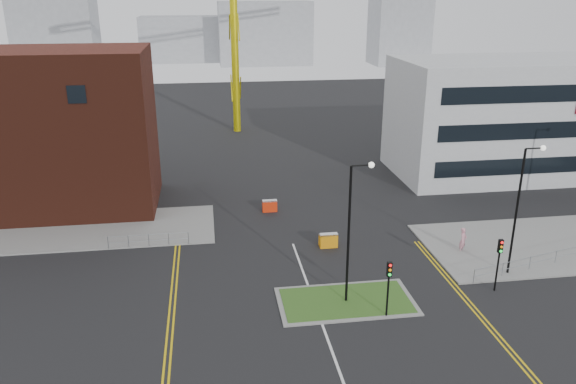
{
  "coord_description": "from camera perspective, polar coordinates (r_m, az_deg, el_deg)",
  "views": [
    {
      "loc": [
        -6.13,
        -22.15,
        18.54
      ],
      "look_at": [
        -0.66,
        15.1,
        5.0
      ],
      "focal_mm": 35.0,
      "sensor_mm": 36.0,
      "label": 1
    }
  ],
  "objects": [
    {
      "name": "traffic_light_island",
      "position": [
        33.9,
        10.21,
        -8.68
      ],
      "size": [
        0.28,
        0.33,
        3.65
      ],
      "color": "black",
      "rests_on": "ground"
    },
    {
      "name": "grass_island",
      "position": [
        36.29,
        5.91,
        -10.96
      ],
      "size": [
        8.0,
        4.0,
        0.12
      ],
      "primitive_type": "cube",
      "color": "#2D521B",
      "rests_on": "ground"
    },
    {
      "name": "brick_building",
      "position": [
        54.18,
        -26.35,
        5.25
      ],
      "size": [
        24.2,
        10.07,
        14.24
      ],
      "color": "#451B11",
      "rests_on": "ground"
    },
    {
      "name": "barrier_left",
      "position": [
        49.79,
        -1.87,
        -1.37
      ],
      "size": [
        1.3,
        0.45,
        1.09
      ],
      "color": "red",
      "rests_on": "ground"
    },
    {
      "name": "pavement_left",
      "position": [
        49.83,
        -23.88,
        -3.78
      ],
      "size": [
        28.0,
        8.0,
        0.12
      ],
      "primitive_type": "cube",
      "color": "slate",
      "rests_on": "ground"
    },
    {
      "name": "centre_line",
      "position": [
        31.06,
        4.94,
        -16.95
      ],
      "size": [
        0.15,
        30.0,
        0.01
      ],
      "primitive_type": "cube",
      "color": "silver",
      "rests_on": "ground"
    },
    {
      "name": "streetlamp_right_near",
      "position": [
        40.25,
        22.6,
        -0.84
      ],
      "size": [
        1.46,
        0.36,
        9.18
      ],
      "color": "black",
      "rests_on": "ground"
    },
    {
      "name": "barrier_right",
      "position": [
        43.46,
        3.87,
        -4.8
      ],
      "size": [
        1.11,
        0.47,
        0.91
      ],
      "color": "orange",
      "rests_on": "ground"
    },
    {
      "name": "skyline_c",
      "position": [
        155.85,
        11.36,
        17.75
      ],
      "size": [
        14.0,
        12.0,
        28.0
      ],
      "primitive_type": "cube",
      "color": "gray",
      "rests_on": "ground"
    },
    {
      "name": "island_kerb",
      "position": [
        36.3,
        5.91,
        -10.98
      ],
      "size": [
        8.6,
        4.6,
        0.08
      ],
      "primitive_type": "cube",
      "color": "slate",
      "rests_on": "ground"
    },
    {
      "name": "yellow_right_b",
      "position": [
        37.28,
        18.61,
        -11.19
      ],
      "size": [
        0.12,
        20.0,
        0.01
      ],
      "primitive_type": "cube",
      "color": "gold",
      "rests_on": "ground"
    },
    {
      "name": "streetlamp_island",
      "position": [
        33.93,
        6.58,
        -3.12
      ],
      "size": [
        1.46,
        0.36,
        9.18
      ],
      "color": "black",
      "rests_on": "ground"
    },
    {
      "name": "skyline_d",
      "position": [
        162.65,
        -9.31,
        15.11
      ],
      "size": [
        30.0,
        12.0,
        12.0
      ],
      "primitive_type": "cube",
      "color": "gray",
      "rests_on": "ground"
    },
    {
      "name": "yellow_right_a",
      "position": [
        37.15,
        18.19,
        -11.25
      ],
      "size": [
        0.12,
        20.0,
        0.01
      ],
      "primitive_type": "cube",
      "color": "gold",
      "rests_on": "ground"
    },
    {
      "name": "pedestrian",
      "position": [
        44.08,
        17.36,
        -4.68
      ],
      "size": [
        0.84,
        0.81,
        1.93
      ],
      "primitive_type": "imported",
      "rotation": [
        0.0,
        0.0,
        0.72
      ],
      "color": "pink",
      "rests_on": "ground"
    },
    {
      "name": "barrier_mid",
      "position": [
        43.05,
        4.16,
        -4.88
      ],
      "size": [
        1.36,
        0.45,
        1.14
      ],
      "color": "orange",
      "rests_on": "ground"
    },
    {
      "name": "railing_left",
      "position": [
        44.19,
        -13.99,
        -4.6
      ],
      "size": [
        6.05,
        0.05,
        1.1
      ],
      "color": "gray",
      "rests_on": "ground"
    },
    {
      "name": "skyline_a",
      "position": [
        146.33,
        -22.57,
        15.39
      ],
      "size": [
        18.0,
        12.0,
        22.0
      ],
      "primitive_type": "cube",
      "color": "gray",
      "rests_on": "ground"
    },
    {
      "name": "traffic_light_right",
      "position": [
        38.62,
        20.68,
        -6.02
      ],
      "size": [
        0.28,
        0.33,
        3.65
      ],
      "color": "black",
      "rests_on": "ground"
    },
    {
      "name": "yellow_left_a",
      "position": [
        37.22,
        -11.84,
        -10.56
      ],
      "size": [
        0.12,
        24.0,
        0.01
      ],
      "primitive_type": "cube",
      "color": "gold",
      "rests_on": "ground"
    },
    {
      "name": "skyline_b",
      "position": [
        153.37,
        -2.38,
        15.82
      ],
      "size": [
        24.0,
        12.0,
        16.0
      ],
      "primitive_type": "cube",
      "color": "gray",
      "rests_on": "ground"
    },
    {
      "name": "yellow_left_b",
      "position": [
        37.2,
        -11.37,
        -10.54
      ],
      "size": [
        0.12,
        24.0,
        0.01
      ],
      "primitive_type": "cube",
      "color": "gold",
      "rests_on": "ground"
    },
    {
      "name": "office_block",
      "position": [
        64.19,
        22.07,
        7.07
      ],
      "size": [
        25.0,
        12.2,
        12.0
      ],
      "color": "#B2B4B7",
      "rests_on": "ground"
    }
  ]
}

